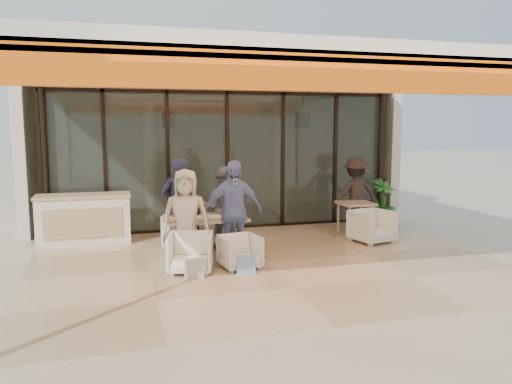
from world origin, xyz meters
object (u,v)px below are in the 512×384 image
Objects in this scene: diner_navy at (179,205)px; potted_palm at (382,203)px; diner_periwinkle at (233,211)px; side_chair at (372,225)px; dining_table at (205,220)px; host_counter at (84,219)px; chair_near_left at (190,251)px; chair_far_right at (218,228)px; chair_near_right at (240,250)px; chair_far_left at (177,230)px; standing_woman at (355,194)px; side_table at (356,207)px; diner_cream at (186,217)px; diner_grey at (223,208)px.

potted_palm is at bearing -171.13° from diner_navy.
potted_palm is (4.18, 2.14, -0.34)m from diner_periwinkle.
dining_table is at bearing 167.31° from side_chair.
host_counter reaches higher than chair_near_left.
chair_near_right is at bearing 109.94° from chair_far_right.
chair_near_left reaches higher than chair_far_right.
chair_far_left is at bearing -171.64° from potted_palm.
dining_table is 0.82× the size of diner_navy.
diner_periwinkle is (0.00, -1.40, 0.58)m from chair_far_right.
chair_far_right is at bearing 80.19° from chair_near_left.
diner_periwinkle is 3.77m from standing_woman.
side_chair is at bearing 172.82° from chair_far_left.
chair_far_right is 0.58× the size of potted_palm.
standing_woman reaches higher than chair_near_left.
side_chair reaches higher than chair_near_right.
diner_navy is (0.00, -0.50, 0.59)m from chair_far_left.
chair_near_left is 4.33m from side_table.
diner_navy is at bearing 132.91° from dining_table.
chair_far_left is at bearing -19.36° from host_counter.
diner_cream is (-0.84, 0.50, 0.52)m from chair_near_right.
chair_near_left is at bearing -152.29° from potted_palm.
standing_woman is at bearing -172.61° from diner_navy.
chair_near_left is 0.40× the size of diner_navy.
potted_palm reaches higher than host_counter.
diner_periwinkle reaches higher than chair_far_right.
side_table is at bearing -178.71° from diner_navy.
standing_woman is at bearing 43.13° from chair_near_left.
diner_cream reaches higher than dining_table.
chair_far_right is at bearing 80.37° from chair_near_right.
chair_far_left is at bearing 122.10° from diner_periwinkle.
chair_far_right is at bearing 178.70° from side_table.
diner_periwinkle is 3.37m from side_table.
diner_periwinkle is at bearing 44.80° from chair_near_left.
diner_periwinkle is at bearing -152.93° from potted_palm.
dining_table is 0.66m from diner_periwinkle.
diner_cream is (-0.84, -1.40, 0.51)m from chair_far_right.
side_chair is at bearing -174.97° from chair_far_right.
chair_near_right is at bearing 35.43° from standing_woman.
diner_navy is at bearing 160.64° from side_chair.
chair_near_left is (0.00, -1.90, 0.04)m from chair_far_left.
dining_table is 1.96× the size of side_chair.
diner_cream is at bearing 139.61° from chair_near_right.
diner_periwinkle is at bearing -46.86° from dining_table.
diner_grey is at bearing 153.87° from chair_far_left.
diner_grey is 0.90× the size of diner_periwinkle.
diner_cream is at bearing 94.64° from chair_far_left.
side_table is 0.65× the size of potted_palm.
chair_far_right is 0.87× the size of side_chair.
diner_cream is at bearing 85.02° from diner_navy.
standing_woman is (3.74, 1.35, 0.17)m from dining_table.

